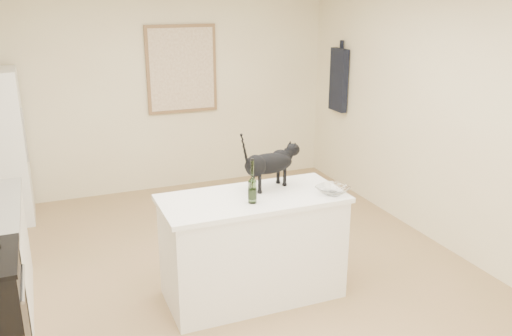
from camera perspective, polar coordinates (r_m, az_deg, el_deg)
The scene contains 13 objects.
floor at distance 4.88m, azimuth -2.35°, elevation -12.29°, with size 5.50×5.50×0.00m, color #9B7752.
wall_back at distance 6.97m, azimuth -10.24°, elevation 8.12°, with size 4.50×4.50×0.00m, color beige.
wall_front at distance 2.20m, azimuth 23.31°, elevation -15.62°, with size 4.50×4.50×0.00m, color beige.
wall_right at distance 5.52m, azimuth 20.09°, elevation 4.75°, with size 5.50×5.50×0.00m, color beige.
island_base at distance 4.54m, azimuth -0.35°, elevation -8.56°, with size 1.44×0.67×0.86m, color white.
island_top at distance 4.36m, azimuth -0.36°, elevation -3.26°, with size 1.50×0.70×0.04m, color white.
artwork_frame at distance 6.97m, azimuth -7.86°, elevation 10.32°, with size 0.90×0.03×1.10m, color brown.
artwork_canvas at distance 6.95m, azimuth -7.82°, elevation 10.30°, with size 0.82×0.00×1.02m, color beige.
hanging_garment at distance 7.10m, azimuth 8.75°, elevation 9.19°, with size 0.08×0.34×0.80m, color black.
black_cat at distance 4.47m, azimuth 1.32°, elevation 0.18°, with size 0.56×0.17×0.39m, color black, non-canonical shape.
wine_bottle at distance 4.17m, azimuth -0.39°, elevation -1.68°, with size 0.07×0.07×0.32m, color #325321.
glass_bowl at distance 4.44m, azimuth 8.14°, elevation -2.34°, with size 0.25×0.25×0.06m, color white.
fridge_paper at distance 6.45m, azimuth -23.48°, elevation 4.98°, with size 0.00×0.14×0.18m, color beige.
Camera 1 is at (-1.40, -3.98, 2.46)m, focal length 37.79 mm.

